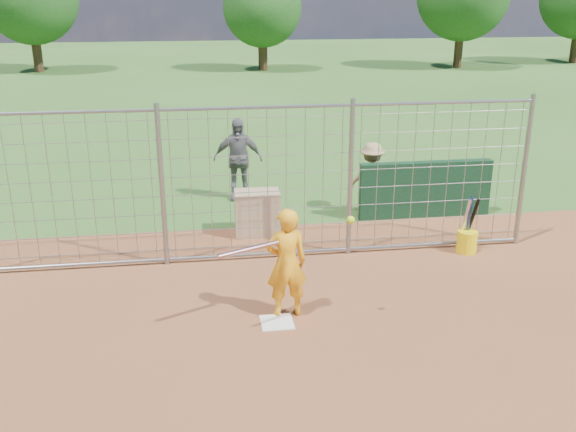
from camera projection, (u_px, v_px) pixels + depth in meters
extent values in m
plane|color=#2D591E|center=(275.00, 316.00, 8.72)|extent=(100.00, 100.00, 0.00)
cube|color=silver|center=(277.00, 322.00, 8.53)|extent=(0.43, 0.43, 0.02)
cube|color=#11381E|center=(425.00, 189.00, 12.37)|extent=(2.60, 0.20, 1.10)
imported|color=#FFA616|center=(286.00, 263.00, 8.51)|extent=(0.59, 0.42, 1.53)
imported|color=slate|center=(238.00, 159.00, 13.32)|extent=(1.05, 0.53, 1.73)
imported|color=#9C7F55|center=(371.00, 178.00, 12.59)|extent=(0.95, 0.60, 1.41)
cube|color=tan|center=(257.00, 213.00, 11.53)|extent=(0.82, 0.58, 0.80)
cylinder|color=silver|center=(249.00, 249.00, 8.02)|extent=(0.81, 0.42, 0.06)
sphere|color=#C7F319|center=(351.00, 220.00, 8.06)|extent=(0.10, 0.10, 0.10)
cylinder|color=yellow|center=(467.00, 242.00, 10.78)|extent=(0.34, 0.34, 0.38)
cylinder|color=silver|center=(465.00, 221.00, 10.70)|extent=(0.08, 0.29, 0.83)
cylinder|color=navy|center=(469.00, 221.00, 10.71)|extent=(0.06, 0.12, 0.85)
cylinder|color=black|center=(472.00, 220.00, 10.72)|extent=(0.11, 0.34, 0.82)
cylinder|color=gray|center=(162.00, 187.00, 9.94)|extent=(0.08, 0.08, 2.60)
cylinder|color=gray|center=(350.00, 179.00, 10.36)|extent=(0.08, 0.08, 2.60)
cylinder|color=gray|center=(524.00, 172.00, 10.78)|extent=(0.08, 0.08, 2.60)
cylinder|color=gray|center=(257.00, 107.00, 9.75)|extent=(9.00, 0.05, 0.05)
cylinder|color=gray|center=(259.00, 254.00, 10.56)|extent=(9.00, 0.05, 0.05)
cube|color=gray|center=(258.00, 186.00, 10.17)|extent=(9.00, 0.02, 2.50)
cylinder|color=#3F2B19|center=(37.00, 48.00, 34.08)|extent=(0.50, 0.50, 2.52)
cylinder|color=#3F2B19|center=(263.00, 50.00, 34.88)|extent=(0.50, 0.50, 2.16)
sphere|color=#26561E|center=(262.00, 7.00, 34.14)|extent=(4.20, 4.20, 4.20)
cylinder|color=#3F2B19|center=(459.00, 44.00, 35.89)|extent=(0.50, 0.50, 2.59)
cylinder|color=#3F2B19|center=(576.00, 42.00, 38.43)|extent=(0.50, 0.50, 2.45)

